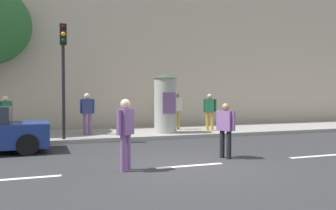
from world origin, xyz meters
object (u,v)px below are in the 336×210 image
at_px(poster_column, 165,103).
at_px(pedestrian_tallest, 177,108).
at_px(pedestrian_in_light_jacket, 125,129).
at_px(traffic_light, 63,62).
at_px(pedestrian_in_red_top, 210,109).
at_px(pedestrian_with_backpack, 6,113).
at_px(pedestrian_in_dark_shirt, 226,126).
at_px(pedestrian_with_bag, 87,110).

relative_size(poster_column, pedestrian_tallest, 1.46).
bearing_deg(pedestrian_in_light_jacket, traffic_light, 102.36).
height_order(pedestrian_in_red_top, pedestrian_with_backpack, pedestrian_in_red_top).
height_order(pedestrian_tallest, pedestrian_with_backpack, pedestrian_tallest).
relative_size(pedestrian_in_dark_shirt, pedestrian_with_bag, 0.91).
height_order(pedestrian_in_light_jacket, pedestrian_in_red_top, pedestrian_in_red_top).
bearing_deg(pedestrian_in_light_jacket, pedestrian_tallest, 60.65).
relative_size(poster_column, pedestrian_in_red_top, 1.51).
xyz_separation_m(poster_column, pedestrian_with_backpack, (-6.40, 0.81, -0.37)).
height_order(traffic_light, pedestrian_in_dark_shirt, traffic_light).
bearing_deg(pedestrian_in_red_top, pedestrian_with_bag, 177.64).
distance_m(pedestrian_in_dark_shirt, pedestrian_in_light_jacket, 3.07).
height_order(pedestrian_tallest, pedestrian_in_red_top, pedestrian_tallest).
distance_m(traffic_light, pedestrian_in_red_top, 6.86).
bearing_deg(pedestrian_with_bag, pedestrian_in_light_jacket, -88.61).
height_order(pedestrian_in_light_jacket, pedestrian_tallest, pedestrian_tallest).
bearing_deg(pedestrian_with_bag, pedestrian_with_backpack, 172.75).
bearing_deg(poster_column, pedestrian_in_light_jacket, -117.06).
height_order(pedestrian_with_bag, pedestrian_in_red_top, pedestrian_with_bag).
distance_m(traffic_light, pedestrian_with_bag, 2.45).
bearing_deg(pedestrian_with_backpack, poster_column, -7.26).
height_order(traffic_light, pedestrian_in_light_jacket, traffic_light).
relative_size(pedestrian_in_red_top, pedestrian_with_backpack, 1.05).
bearing_deg(pedestrian_with_backpack, pedestrian_with_bag, -7.25).
bearing_deg(pedestrian_tallest, pedestrian_with_backpack, -177.30).
bearing_deg(pedestrian_in_dark_shirt, pedestrian_tallest, 80.75).
bearing_deg(pedestrian_in_red_top, pedestrian_in_light_jacket, -130.38).
xyz_separation_m(traffic_light, pedestrian_in_red_top, (6.52, 1.06, -1.85)).
distance_m(pedestrian_in_red_top, pedestrian_with_backpack, 8.66).
xyz_separation_m(pedestrian_tallest, pedestrian_with_backpack, (-7.37, -0.35, -0.09)).
relative_size(traffic_light, pedestrian_with_bag, 2.46).
bearing_deg(pedestrian_with_backpack, pedestrian_in_red_top, -4.13).
bearing_deg(pedestrian_in_dark_shirt, pedestrian_in_light_jacket, -168.37).
height_order(pedestrian_in_dark_shirt, pedestrian_in_light_jacket, pedestrian_in_light_jacket).
relative_size(traffic_light, pedestrian_in_red_top, 2.48).
relative_size(pedestrian_in_light_jacket, pedestrian_with_backpack, 1.05).
height_order(poster_column, pedestrian_with_backpack, poster_column).
height_order(traffic_light, poster_column, traffic_light).
bearing_deg(pedestrian_in_light_jacket, pedestrian_with_bag, 91.39).
bearing_deg(poster_column, pedestrian_in_red_top, 4.89).
xyz_separation_m(pedestrian_in_light_jacket, pedestrian_tallest, (4.09, 7.28, 0.19)).
xyz_separation_m(traffic_light, pedestrian_with_backpack, (-2.12, 1.68, -1.91)).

